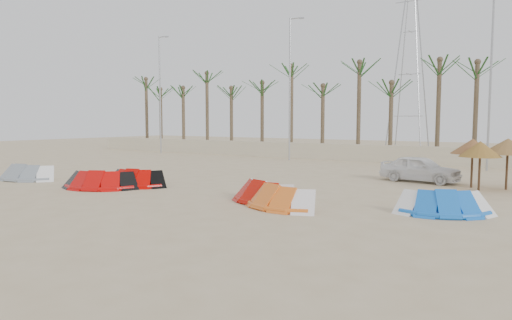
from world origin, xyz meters
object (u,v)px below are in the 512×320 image
Objects in this scene: kite_red_right at (266,190)px; kite_orange at (282,195)px; kite_grey at (31,171)px; parasol_left at (473,146)px; kite_red_mid at (139,177)px; parasol_right at (508,146)px; car at (420,169)px; kite_red_left at (105,179)px; kite_blue at (446,201)px; parasol_mid at (480,149)px.

kite_red_right is 0.91× the size of kite_orange.
kite_grey and kite_red_right have the same top height.
kite_orange is 10.24m from parasol_left.
kite_red_mid is 0.88× the size of kite_orange.
parasol_right reaches higher than kite_orange.
kite_grey is 0.95× the size of car.
car is at bearing 41.18° from kite_red_left.
kite_blue is 0.88× the size of car.
kite_orange is at bearing -124.38° from parasol_mid.
kite_red_left is (5.89, 0.06, -0.00)m from kite_grey.
parasol_mid is at bearing 55.62° from kite_orange.
car is (11.62, 10.17, 0.25)m from kite_red_left.
kite_grey is 0.97× the size of kite_red_left.
car reaches higher than kite_red_mid.
kite_red_right is 9.74m from car.
parasol_right is (15.53, 9.54, 1.54)m from kite_red_left.
kite_red_right is at bearing 166.77° from car.
parasol_left is 1.03× the size of parasol_mid.
kite_red_mid is 1.48× the size of parasol_left.
kite_red_right is at bearing -131.67° from parasol_right.
parasol_left reaches higher than kite_red_left.
kite_grey is 1.08× the size of kite_red_right.
kite_red_right is 11.38m from parasol_right.
kite_orange is at bearing -4.88° from kite_red_mid.
kite_grey is at bearing -175.15° from kite_red_right.
parasol_left is at bearing 91.64° from kite_blue.
kite_grey is 1.62× the size of parasol_right.
kite_red_left is 15.44m from car.
kite_orange is 1.74× the size of parasol_mid.
parasol_left is 0.89m from parasol_mid.
kite_orange is (14.95, 0.66, -0.00)m from kite_grey.
kite_orange is 1.10× the size of kite_blue.
kite_red_left is 1.55m from kite_red_mid.
kite_blue is at bearing 9.56° from kite_red_left.
kite_grey and kite_blue have the same top height.
parasol_left is (13.29, 8.07, 1.50)m from kite_red_mid.
parasol_mid is 1.38m from parasol_right.
kite_grey is 1.08× the size of kite_blue.
parasol_left reaches higher than kite_orange.
kite_blue is 6.35m from parasol_mid.
kite_red_right is 6.42m from kite_blue.
kite_orange is at bearing 2.54° from kite_grey.
kite_red_right is at bearing 4.85° from kite_grey.
kite_red_right is 0.89× the size of car.
kite_orange is 1.68× the size of parasol_left.
kite_blue is 8.22m from car.
kite_red_mid is 13.96m from car.
parasol_right is (21.42, 9.60, 1.54)m from kite_grey.
kite_blue is (14.32, 2.41, -0.00)m from kite_red_left.
parasol_mid is at bearing 88.01° from kite_blue.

